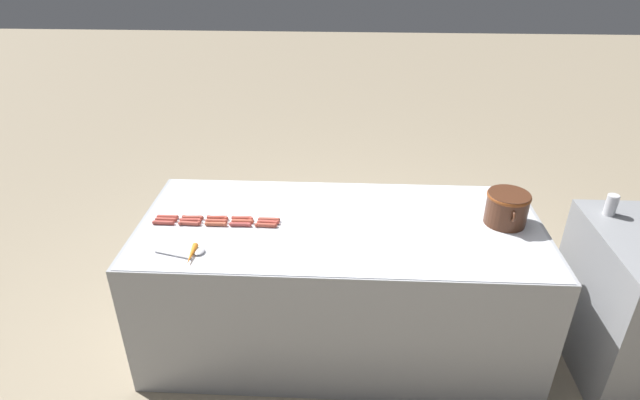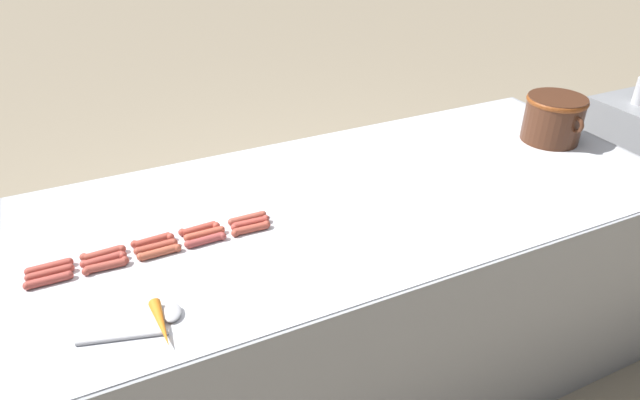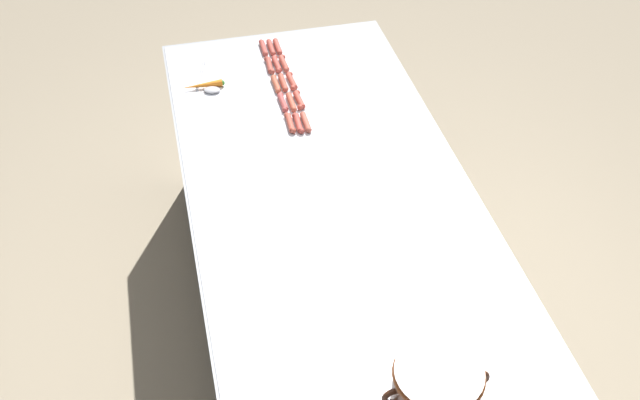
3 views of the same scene
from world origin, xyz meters
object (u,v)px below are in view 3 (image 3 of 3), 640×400
Objects in this scene: serving_spoon at (208,85)px; carrot at (204,85)px; hot_dog_0 at (278,47)px; hot_dog_8 at (291,102)px; hot_dog_10 at (263,48)px; hot_dog_11 at (269,65)px; hot_dog_6 at (277,64)px; hot_dog_4 at (306,122)px; hot_dog_2 at (292,81)px; hot_dog_5 at (271,47)px; hot_dog_12 at (276,84)px; bean_pot at (436,390)px; hot_dog_13 at (283,102)px; hot_dog_14 at (290,123)px; hot_dog_1 at (284,63)px; hot_dog_3 at (299,100)px; hot_dog_9 at (298,123)px; hot_dog_7 at (283,82)px.

carrot is (0.02, 0.01, 0.01)m from serving_spoon.
hot_dog_0 and hot_dog_8 have the same top height.
hot_dog_10 is 0.37m from serving_spoon.
hot_dog_10 is at bearing -90.18° from hot_dog_11.
hot_dog_4 is at bearing 94.26° from hot_dog_6.
hot_dog_2 is (-0.00, 0.29, 0.00)m from hot_dog_0.
hot_dog_4 is 0.59m from hot_dog_5.
hot_dog_5 and hot_dog_8 have the same top height.
hot_dog_12 is at bearing 169.48° from carrot.
bean_pot is (-0.12, 1.95, 0.09)m from hot_dog_10.
hot_dog_13 is 0.36m from carrot.
hot_dog_14 is at bearing 90.32° from hot_dog_11.
carrot is (0.37, 0.24, 0.00)m from hot_dog_0.
hot_dog_1 is 1.00× the size of hot_dog_3.
hot_dog_1 is at bearing 175.64° from hot_dog_6.
hot_dog_6 is 1.00× the size of hot_dog_12.
hot_dog_4 is 0.03m from hot_dog_9.
hot_dog_2 is 1.00× the size of hot_dog_7.
hot_dog_11 is (0.03, 0.15, 0.00)m from hot_dog_5.
hot_dog_2 is at bearing 115.93° from hot_dog_11.
hot_dog_2 is 0.30m from hot_dog_9.
hot_dog_12 is 0.43× the size of bean_pot.
hot_dog_12 is (0.03, 0.15, 0.00)m from hot_dog_6.
bean_pot is (-0.08, 1.50, 0.09)m from hot_dog_8.
hot_dog_2 is at bearing -103.13° from hot_dog_14.
hot_dog_4 is 0.45m from hot_dog_11.
bean_pot reaches higher than serving_spoon.
hot_dog_12 is 1.00× the size of hot_dog_13.
hot_dog_1 is 0.14m from hot_dog_2.
hot_dog_1 is 1.00× the size of hot_dog_12.
hot_dog_1 is 0.29m from hot_dog_3.
carrot is at bearing 33.14° from hot_dog_0.
hot_dog_10 is at bearing -85.33° from hot_dog_8.
bean_pot reaches higher than hot_dog_3.
hot_dog_9 is 1.00× the size of hot_dog_12.
hot_dog_2 and hot_dog_10 have the same top height.
hot_dog_4 is 0.45m from hot_dog_6.
hot_dog_2 is at bearing 104.24° from hot_dog_6.
hot_dog_0 and hot_dog_7 have the same top height.
bean_pot is (-0.09, 1.65, 0.09)m from hot_dog_7.
hot_dog_8 reaches higher than serving_spoon.
hot_dog_1 is 1.00× the size of hot_dog_8.
serving_spoon is at bearing -11.13° from hot_dog_7.
hot_dog_14 is at bearing 90.09° from hot_dog_13.
hot_dog_3 is 0.15m from hot_dog_7.
hot_dog_14 is 0.43× the size of bean_pot.
hot_dog_1 and hot_dog_12 have the same top height.
hot_dog_5 is 0.59m from hot_dog_9.
hot_dog_14 is (-0.00, 0.15, 0.00)m from hot_dog_13.
hot_dog_1 is 0.49× the size of serving_spoon.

